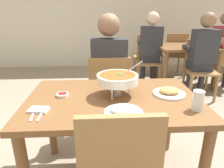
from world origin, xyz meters
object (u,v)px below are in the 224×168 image
curry_bowl (118,79)px  sauce_dish (63,95)px  dining_table_far (185,53)px  chair_bg_left (148,57)px  patron_bg_left (151,45)px  patron_bg_middle (202,51)px  appetizer_plate (169,92)px  chair_diner_main (109,91)px  chair_bg_right (224,60)px  drink_glass (198,101)px  patron_bg_right (224,45)px  chair_bg_corner (149,52)px  chair_bg_window (175,52)px  rice_plate (123,111)px  chair_bg_middle (199,65)px  dining_table_main (113,111)px  diner_main (109,69)px

curry_bowl → sauce_dish: curry_bowl is taller
dining_table_far → chair_bg_left: bearing=167.9°
patron_bg_left → patron_bg_middle: bearing=-43.0°
appetizer_plate → chair_bg_left: chair_bg_left is taller
chair_diner_main → patron_bg_middle: patron_bg_middle is taller
curry_bowl → chair_bg_right: curry_bowl is taller
chair_bg_right → drink_glass: bearing=-124.6°
curry_bowl → chair_bg_left: size_ratio=0.37×
chair_bg_left → patron_bg_left: size_ratio=0.69×
drink_glass → dining_table_far: bearing=69.4°
chair_bg_left → patron_bg_right: size_ratio=0.69×
appetizer_plate → chair_bg_corner: size_ratio=0.27×
curry_bowl → appetizer_plate: (0.39, -0.01, -0.11)m
drink_glass → appetizer_plate: bearing=110.9°
chair_diner_main → appetizer_plate: chair_diner_main is taller
appetizer_plate → chair_diner_main: bearing=122.5°
chair_bg_left → chair_bg_corner: size_ratio=1.00×
sauce_dish → dining_table_far: 2.78m
patron_bg_left → chair_diner_main: bearing=-117.5°
curry_bowl → chair_bg_window: 3.05m
patron_bg_middle → chair_bg_corner: bearing=116.0°
rice_plate → chair_bg_left: bearing=73.7°
chair_bg_middle → patron_bg_middle: 0.24m
drink_glass → chair_bg_right: chair_bg_right is taller
appetizer_plate → chair_bg_window: (1.02, 2.69, -0.25)m
chair_bg_left → chair_bg_window: size_ratio=1.00×
chair_bg_left → sauce_dish: bearing=-117.3°
appetizer_plate → drink_glass: drink_glass is taller
chair_bg_right → chair_bg_window: same height
chair_diner_main → chair_bg_right: (2.07, 1.34, 0.00)m
chair_bg_corner → patron_bg_right: size_ratio=0.69×
drink_glass → dining_table_far: size_ratio=0.13×
patron_bg_right → chair_bg_right: bearing=-99.6°
dining_table_main → chair_bg_right: 2.90m
dining_table_main → chair_diner_main: chair_diner_main is taller
appetizer_plate → chair_bg_left: 2.32m
patron_bg_right → patron_bg_left: bearing=175.4°
diner_main → chair_bg_window: (1.44, 1.99, -0.24)m
chair_bg_left → dining_table_main: bearing=-109.0°
dining_table_main → curry_bowl: (0.03, 0.04, 0.24)m
curry_bowl → chair_bg_left: 2.42m
chair_diner_main → patron_bg_right: (2.09, 1.44, 0.24)m
diner_main → chair_bg_window: diner_main is taller
chair_bg_right → chair_bg_corner: 1.37m
chair_bg_middle → patron_bg_right: size_ratio=0.69×
chair_bg_corner → appetizer_plate: bearing=-100.1°
chair_bg_right → dining_table_main: bearing=-135.6°
diner_main → patron_bg_right: 2.52m
chair_bg_middle → patron_bg_right: (0.61, 0.44, 0.24)m
chair_diner_main → patron_bg_middle: 1.75m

